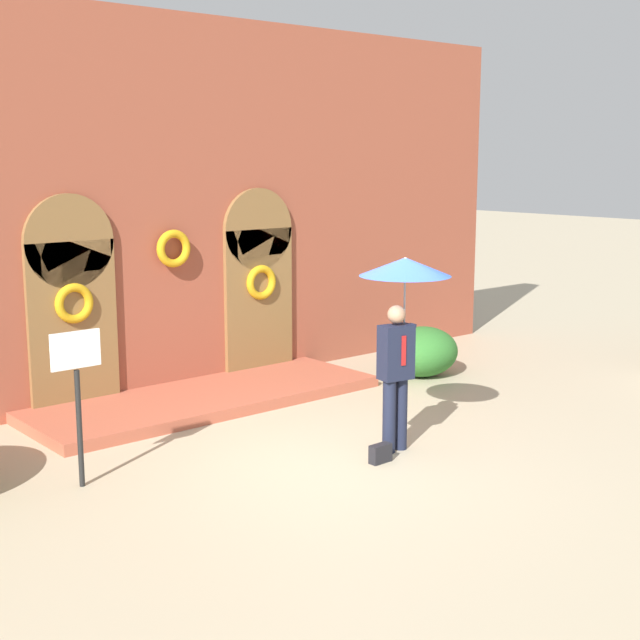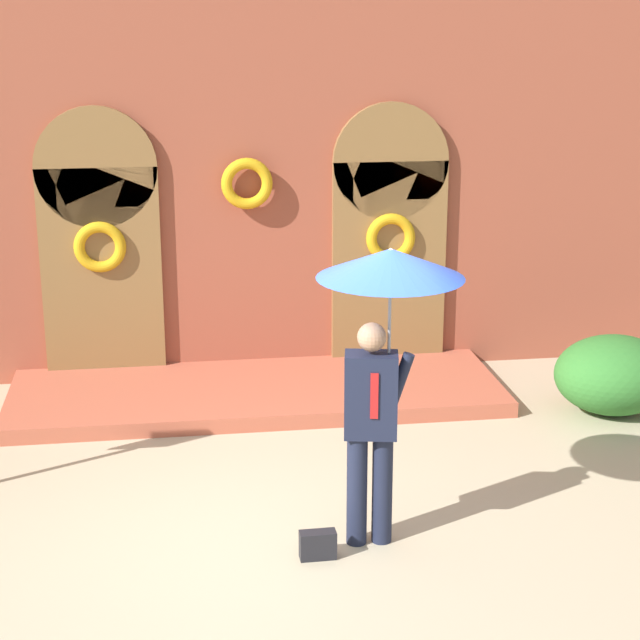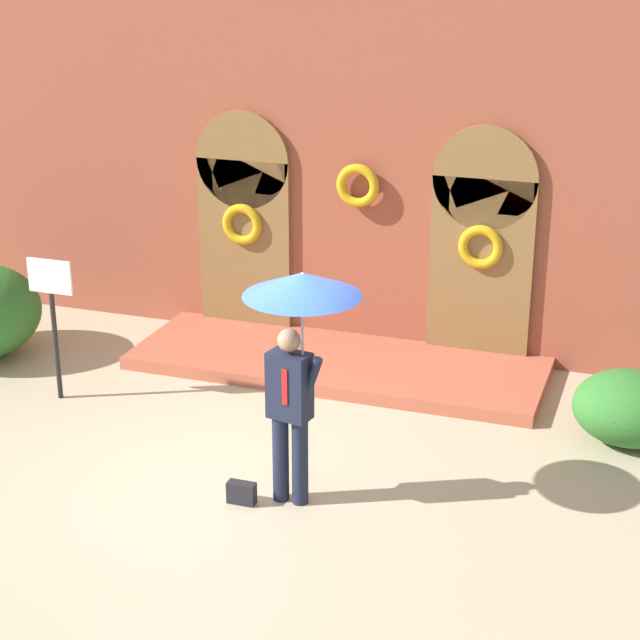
# 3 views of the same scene
# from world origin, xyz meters

# --- Properties ---
(ground_plane) EXTENTS (80.00, 80.00, 0.00)m
(ground_plane) POSITION_xyz_m (0.00, 0.00, 0.00)
(ground_plane) COLOR tan
(building_facade) EXTENTS (14.00, 2.30, 5.60)m
(building_facade) POSITION_xyz_m (-0.00, 4.15, 2.68)
(building_facade) COLOR brown
(building_facade) RESTS_ON ground
(person_with_umbrella) EXTENTS (1.10, 1.10, 2.36)m
(person_with_umbrella) POSITION_xyz_m (0.70, -0.20, 1.91)
(person_with_umbrella) COLOR #191E33
(person_with_umbrella) RESTS_ON ground
(handbag) EXTENTS (0.28, 0.12, 0.22)m
(handbag) POSITION_xyz_m (0.16, -0.40, 0.11)
(handbag) COLOR black
(handbag) RESTS_ON ground
(sign_post) EXTENTS (0.56, 0.06, 1.72)m
(sign_post) POSITION_xyz_m (-2.85, 1.16, 1.16)
(sign_post) COLOR black
(sign_post) RESTS_ON ground
(shrub_right) EXTENTS (1.24, 1.09, 0.81)m
(shrub_right) POSITION_xyz_m (3.62, 2.18, 0.41)
(shrub_right) COLOR #2D6B28
(shrub_right) RESTS_ON ground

